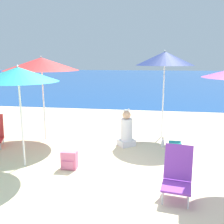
% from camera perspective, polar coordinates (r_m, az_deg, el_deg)
% --- Properties ---
extents(ground_plane, '(60.00, 60.00, 0.00)m').
position_cam_1_polar(ground_plane, '(4.98, -2.56, -14.30)').
color(ground_plane, beige).
extents(sea_water, '(60.00, 40.00, 0.01)m').
position_cam_1_polar(sea_water, '(30.87, 7.14, 7.83)').
color(sea_water, '#19478C').
rests_on(sea_water, ground).
extents(beach_umbrella_red, '(1.99, 1.99, 2.29)m').
position_cam_1_polar(beach_umbrella_red, '(7.00, -15.84, 10.51)').
color(beach_umbrella_red, white).
rests_on(beach_umbrella_red, ground).
extents(beach_umbrella_navy, '(1.60, 1.60, 2.45)m').
position_cam_1_polar(beach_umbrella_navy, '(7.08, 11.99, 11.86)').
color(beach_umbrella_navy, white).
rests_on(beach_umbrella_navy, ground).
extents(beach_umbrella_teal, '(1.58, 1.58, 2.10)m').
position_cam_1_polar(beach_umbrella_teal, '(5.27, -20.68, 8.03)').
color(beach_umbrella_teal, white).
rests_on(beach_umbrella_teal, ground).
extents(beach_chair_purple, '(0.54, 0.67, 0.82)m').
position_cam_1_polar(beach_chair_purple, '(4.29, 14.74, -13.39)').
color(beach_chair_purple, silver).
rests_on(beach_chair_purple, ground).
extents(person_seated_far, '(0.52, 0.51, 0.92)m').
position_cam_1_polar(person_seated_far, '(6.44, 3.31, -4.42)').
color(person_seated_far, silver).
rests_on(person_seated_far, ground).
extents(backpack_pink, '(0.32, 0.21, 0.37)m').
position_cam_1_polar(backpack_pink, '(5.26, -9.73, -10.79)').
color(backpack_pink, pink).
rests_on(backpack_pink, ground).
extents(backpack_teal, '(0.27, 0.22, 0.34)m').
position_cam_1_polar(backpack_teal, '(6.01, 14.15, -8.21)').
color(backpack_teal, teal).
rests_on(backpack_teal, ground).
extents(water_bottle, '(0.07, 0.07, 0.25)m').
position_cam_1_polar(water_bottle, '(6.54, 11.51, -7.02)').
color(water_bottle, silver).
rests_on(water_bottle, ground).
extents(seagull, '(0.27, 0.11, 0.23)m').
position_cam_1_polar(seagull, '(10.18, 3.31, 0.27)').
color(seagull, gold).
rests_on(seagull, ground).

